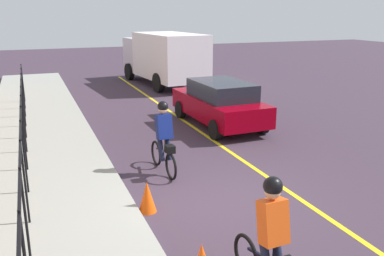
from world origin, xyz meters
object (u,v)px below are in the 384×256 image
cyclist_follow (271,241)px  box_truck_background (164,56)px  cyclist_lead (164,138)px  traffic_cone_far (147,197)px  patrol_sedan (219,103)px

cyclist_follow → box_truck_background: bearing=-15.9°
cyclist_lead → traffic_cone_far: 2.14m
cyclist_follow → patrol_sedan: size_ratio=0.41×
cyclist_lead → patrol_sedan: cyclist_lead is taller
cyclist_lead → box_truck_background: 12.81m
cyclist_lead → box_truck_background: (12.17, -3.95, 0.64)m
cyclist_lead → traffic_cone_far: (-1.83, 0.95, -0.59)m
cyclist_follow → box_truck_background: (17.15, -4.05, 0.64)m
patrol_sedan → box_truck_background: 8.72m
box_truck_background → patrol_sedan: bearing=169.0°
patrol_sedan → cyclist_lead: bearing=136.7°
cyclist_lead → patrol_sedan: (3.52, -3.16, -0.09)m
cyclist_lead → cyclist_follow: (-4.97, 0.10, 0.00)m
cyclist_follow → patrol_sedan: bearing=-23.6°
box_truck_background → traffic_cone_far: size_ratio=10.78×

